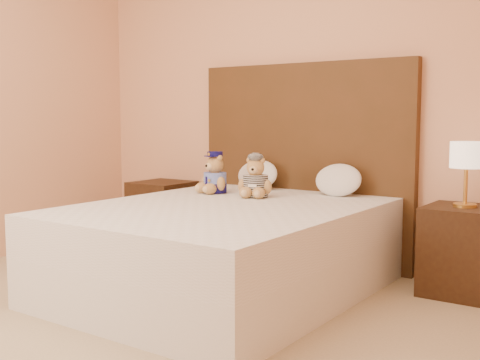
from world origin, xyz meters
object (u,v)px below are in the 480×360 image
at_px(nightstand_left, 162,214).
at_px(teddy_prisoner, 256,177).
at_px(nightstand_right, 463,251).
at_px(pillow_left, 257,173).
at_px(teddy_police, 215,173).
at_px(lamp, 467,158).
at_px(bed, 224,249).
at_px(pillow_right, 338,178).

distance_m(nightstand_left, teddy_prisoner, 1.32).
distance_m(nightstand_right, pillow_left, 1.60).
xyz_separation_m(nightstand_left, pillow_left, (0.95, 0.03, 0.40)).
distance_m(teddy_police, teddy_prisoner, 0.37).
relative_size(lamp, pillow_left, 1.16).
relative_size(bed, nightstand_right, 3.64).
xyz_separation_m(bed, nightstand_left, (-1.25, 0.80, -0.00)).
xyz_separation_m(nightstand_left, nightstand_right, (2.50, 0.00, 0.00)).
relative_size(nightstand_left, teddy_prisoner, 1.95).
xyz_separation_m(nightstand_left, teddy_prisoner, (1.20, -0.36, 0.42)).
height_order(nightstand_right, pillow_right, pillow_right).
distance_m(teddy_prisoner, pillow_left, 0.46).
distance_m(nightstand_left, teddy_police, 0.99).
height_order(nightstand_left, lamp, lamp).
height_order(bed, nightstand_right, same).
bearing_deg(teddy_prisoner, bed, -100.51).
distance_m(nightstand_right, teddy_prisoner, 1.42).
height_order(teddy_police, pillow_right, teddy_police).
bearing_deg(pillow_right, teddy_police, -155.13).
bearing_deg(teddy_police, teddy_prisoner, 11.59).
height_order(nightstand_right, teddy_prisoner, teddy_prisoner).
xyz_separation_m(nightstand_right, teddy_police, (-1.67, -0.34, 0.42)).
xyz_separation_m(teddy_police, pillow_right, (0.80, 0.37, -0.03)).
height_order(teddy_prisoner, pillow_right, teddy_prisoner).
xyz_separation_m(teddy_police, teddy_prisoner, (0.37, -0.02, -0.01)).
height_order(teddy_police, teddy_prisoner, teddy_police).
distance_m(bed, pillow_right, 1.00).
bearing_deg(nightstand_left, teddy_prisoner, -16.76).
bearing_deg(teddy_police, nightstand_left, 172.23).
xyz_separation_m(bed, teddy_prisoner, (-0.05, 0.44, 0.42)).
distance_m(bed, lamp, 1.59).
xyz_separation_m(nightstand_left, pillow_right, (1.63, 0.03, 0.40)).
bearing_deg(pillow_right, pillow_left, 180.00).
xyz_separation_m(nightstand_right, teddy_prisoner, (-1.30, -0.36, 0.42)).
xyz_separation_m(bed, lamp, (1.25, 0.80, 0.57)).
relative_size(teddy_police, pillow_right, 0.86).
xyz_separation_m(bed, pillow_right, (0.38, 0.83, 0.40)).
distance_m(bed, nightstand_right, 1.48).
relative_size(bed, teddy_police, 6.74).
height_order(pillow_left, pillow_right, pillow_right).
distance_m(lamp, pillow_right, 0.89).
bearing_deg(nightstand_left, lamp, 0.00).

